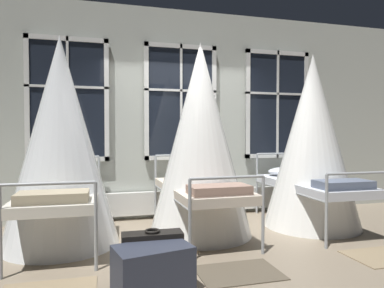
{
  "coord_description": "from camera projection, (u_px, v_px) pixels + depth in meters",
  "views": [
    {
      "loc": [
        -1.32,
        -4.24,
        1.36
      ],
      "look_at": [
        -0.11,
        0.23,
        1.22
      ],
      "focal_mm": 32.8,
      "sensor_mm": 36.0,
      "label": 1
    }
  ],
  "objects": [
    {
      "name": "rug_second",
      "position": [
        239.0,
        273.0,
        3.4
      ],
      "size": [
        0.8,
        0.56,
        0.01
      ],
      "primitive_type": "cube",
      "rotation": [
        0.0,
        0.0,
        0.0
      ],
      "color": "brown",
      "rests_on": "ground"
    },
    {
      "name": "window_bank",
      "position": [
        181.0,
        143.0,
        5.69
      ],
      "size": [
        4.66,
        0.1,
        2.73
      ],
      "color": "black",
      "rests_on": "ground"
    },
    {
      "name": "travel_trunk",
      "position": [
        153.0,
        269.0,
        3.0
      ],
      "size": [
        0.71,
        0.53,
        0.39
      ],
      "primitive_type": "cube",
      "rotation": [
        0.0,
        0.0,
        0.21
      ],
      "color": "#2D3342",
      "rests_on": "ground"
    },
    {
      "name": "cot_second",
      "position": [
        200.0,
        141.0,
        4.69
      ],
      "size": [
        1.38,
        1.96,
        2.57
      ],
      "rotation": [
        0.0,
        0.0,
        1.6
      ],
      "color": "#9EA3A8",
      "rests_on": "ground"
    },
    {
      "name": "cot_third",
      "position": [
        312.0,
        143.0,
        5.12
      ],
      "size": [
        1.38,
        1.94,
        2.51
      ],
      "rotation": [
        0.0,
        0.0,
        1.56
      ],
      "color": "#9EA3A8",
      "rests_on": "ground"
    },
    {
      "name": "back_wall_with_windows",
      "position": [
        179.0,
        114.0,
        5.79
      ],
      "size": [
        9.24,
        0.1,
        3.37
      ],
      "primitive_type": "cube",
      "color": "#B2B7AD",
      "rests_on": "ground"
    },
    {
      "name": "ground",
      "position": [
        205.0,
        240.0,
        4.48
      ],
      "size": [
        20.32,
        20.32,
        0.0
      ],
      "primitive_type": "plane",
      "color": "gray"
    },
    {
      "name": "suitcase_dark",
      "position": [
        152.0,
        256.0,
        3.25
      ],
      "size": [
        0.57,
        0.23,
        0.47
      ],
      "rotation": [
        0.0,
        0.0,
        -0.03
      ],
      "color": "black",
      "rests_on": "ground"
    },
    {
      "name": "cot_first",
      "position": [
        61.0,
        143.0,
        4.25
      ],
      "size": [
        1.38,
        1.95,
        2.54
      ],
      "rotation": [
        0.0,
        0.0,
        1.55
      ],
      "color": "#9EA3A8",
      "rests_on": "ground"
    }
  ]
}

